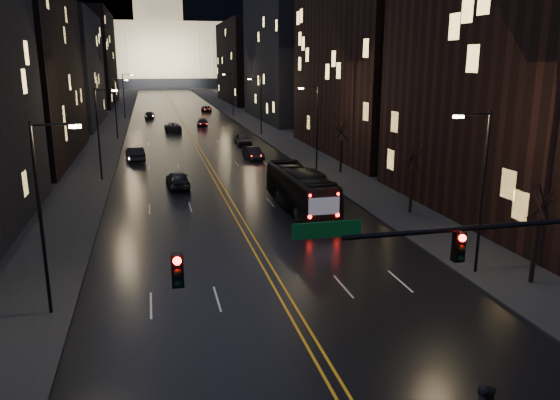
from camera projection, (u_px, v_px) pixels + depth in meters
road at (174, 106)px, 140.88m from camera, size 20.00×320.00×0.02m
sidewalk_left at (118, 107)px, 137.75m from camera, size 8.00×320.00×0.16m
sidewalk_right at (228, 105)px, 143.98m from camera, size 8.00×320.00×0.16m
center_line at (174, 106)px, 140.88m from camera, size 0.62×320.00×0.01m
building_left_mid at (9, 37)px, 61.08m from camera, size 12.00×30.00×28.00m
building_left_far at (62, 69)px, 97.90m from camera, size 12.00×34.00×20.00m
building_left_dist at (88, 59)px, 142.67m from camera, size 12.00×40.00×24.00m
building_right_near at (536, 53)px, 38.86m from camera, size 12.00×26.00×24.00m
building_right_mid at (289, 53)px, 106.50m from camera, size 12.00×34.00×26.00m
building_right_dist at (247, 62)px, 152.26m from camera, size 12.00×40.00×22.00m
capitol at (160, 48)px, 249.78m from camera, size 90.00×50.00×58.50m
traffic_signal at (522, 255)px, 18.35m from camera, size 17.29×0.45×7.00m
streetlamp_right_near at (480, 185)px, 28.88m from camera, size 2.13×0.25×9.00m
streetlamp_left_near at (44, 209)px, 24.07m from camera, size 2.13×0.25×9.00m
streetlamp_right_mid at (316, 123)px, 57.17m from camera, size 2.13×0.25×9.00m
streetlamp_left_mid at (100, 129)px, 52.35m from camera, size 2.13×0.25×9.00m
streetlamp_right_far at (260, 103)px, 85.45m from camera, size 2.13×0.25×9.00m
streetlamp_left_far at (117, 105)px, 80.64m from camera, size 2.13×0.25×9.00m
streetlamp_right_dist at (232, 92)px, 113.74m from camera, size 2.13×0.25×9.00m
streetlamp_left_dist at (125, 94)px, 108.93m from camera, size 2.13×0.25×9.00m
tree_right_near at (540, 202)px, 27.62m from camera, size 2.40×2.40×6.65m
tree_right_mid at (413, 156)px, 40.82m from camera, size 2.40×2.40×6.65m
tree_right_far at (342, 130)px, 55.90m from camera, size 2.40×2.40×6.65m
bus at (301, 189)px, 43.02m from camera, size 3.13×11.70×3.24m
oncoming_car_a at (178, 179)px, 50.42m from camera, size 2.23×4.90×1.63m
oncoming_car_b at (135, 154)px, 63.87m from camera, size 2.46×5.32×1.69m
oncoming_car_c at (173, 127)px, 90.82m from camera, size 2.72×5.58×1.53m
oncoming_car_d at (150, 115)px, 111.53m from camera, size 2.16×4.84×1.38m
receding_car_a at (253, 153)px, 65.19m from camera, size 2.08×4.66×1.49m
receding_car_b at (243, 140)px, 75.82m from camera, size 1.99×4.83×1.64m
receding_car_c at (202, 123)px, 97.44m from camera, size 2.42×4.85×1.35m
receding_car_d at (206, 109)px, 125.74m from camera, size 2.71×5.22×1.41m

